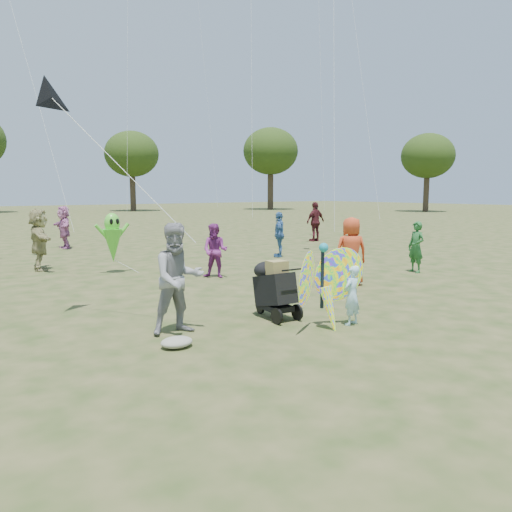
{
  "coord_description": "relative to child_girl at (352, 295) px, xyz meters",
  "views": [
    {
      "loc": [
        -5.98,
        -6.2,
        2.36
      ],
      "look_at": [
        -0.2,
        1.5,
        1.1
      ],
      "focal_mm": 35.0,
      "sensor_mm": 36.0,
      "label": 1
    }
  ],
  "objects": [
    {
      "name": "ground",
      "position": [
        -0.55,
        0.32,
        -0.53
      ],
      "size": [
        160.0,
        160.0,
        0.0
      ],
      "primitive_type": "plane",
      "color": "#51592B",
      "rests_on": "ground"
    },
    {
      "name": "child_girl",
      "position": [
        0.0,
        0.0,
        0.0
      ],
      "size": [
        0.42,
        0.31,
        1.07
      ],
      "primitive_type": "imported",
      "rotation": [
        0.0,
        0.0,
        3.3
      ],
      "color": "#AADBF0",
      "rests_on": "ground"
    },
    {
      "name": "adult_man",
      "position": [
        -2.69,
        1.37,
        0.39
      ],
      "size": [
        0.98,
        0.81,
        1.84
      ],
      "primitive_type": "imported",
      "rotation": [
        0.0,
        0.0,
        -0.13
      ],
      "color": "gray",
      "rests_on": "ground"
    },
    {
      "name": "grey_bag",
      "position": [
        -3.09,
        0.71,
        -0.45
      ],
      "size": [
        0.5,
        0.41,
        0.16
      ],
      "primitive_type": "ellipsoid",
      "color": "gray",
      "rests_on": "ground"
    },
    {
      "name": "crowd_a",
      "position": [
        2.83,
        2.62,
        0.32
      ],
      "size": [
        0.99,
        0.86,
        1.71
      ],
      "primitive_type": "imported",
      "rotation": [
        0.0,
        0.0,
        2.69
      ],
      "color": "#C6411F",
      "rests_on": "ground"
    },
    {
      "name": "crowd_c",
      "position": [
        4.84,
        7.88,
        0.28
      ],
      "size": [
        0.91,
        0.98,
        1.62
      ],
      "primitive_type": "imported",
      "rotation": [
        0.0,
        0.0,
        4.01
      ],
      "color": "#38649B",
      "rests_on": "ground"
    },
    {
      "name": "crowd_d",
      "position": [
        -2.83,
        9.79,
        0.39
      ],
      "size": [
        0.83,
        1.77,
        1.84
      ],
      "primitive_type": "imported",
      "rotation": [
        0.0,
        0.0,
        1.4
      ],
      "color": "#9A915F",
      "rests_on": "ground"
    },
    {
      "name": "crowd_e",
      "position": [
        0.67,
        5.56,
        0.21
      ],
      "size": [
        0.88,
        0.91,
        1.48
      ],
      "primitive_type": "imported",
      "rotation": [
        0.0,
        0.0,
        5.37
      ],
      "color": "#7C2976",
      "rests_on": "ground"
    },
    {
      "name": "crowd_f",
      "position": [
        5.83,
        2.83,
        0.21
      ],
      "size": [
        0.43,
        0.59,
        1.49
      ],
      "primitive_type": "imported",
      "rotation": [
        0.0,
        0.0,
        4.57
      ],
      "color": "#225C29",
      "rests_on": "ground"
    },
    {
      "name": "crowd_h",
      "position": [
        9.78,
        11.19,
        0.39
      ],
      "size": [
        1.1,
        0.49,
        1.85
      ],
      "primitive_type": "imported",
      "rotation": [
        0.0,
        0.0,
        3.18
      ],
      "color": "#4C191F",
      "rests_on": "ground"
    },
    {
      "name": "crowd_j",
      "position": [
        -0.54,
        15.29,
        0.34
      ],
      "size": [
        0.59,
        1.65,
        1.75
      ],
      "primitive_type": "imported",
      "rotation": [
        0.0,
        0.0,
        4.67
      ],
      "color": "#B6689F",
      "rests_on": "ground"
    },
    {
      "name": "jogging_stroller",
      "position": [
        -0.8,
        1.2,
        0.08
      ],
      "size": [
        0.55,
        1.07,
        1.09
      ],
      "rotation": [
        0.0,
        0.0,
        -0.08
      ],
      "color": "black",
      "rests_on": "ground"
    },
    {
      "name": "butterfly_kite",
      "position": [
        -0.57,
        0.09,
        0.2
      ],
      "size": [
        1.74,
        0.75,
        1.69
      ],
      "color": "orange",
      "rests_on": "ground"
    },
    {
      "name": "delta_kite_rig",
      "position": [
        -3.98,
        3.43,
        3.42
      ],
      "size": [
        2.16,
        2.3,
        2.91
      ],
      "color": "black",
      "rests_on": "ground"
    },
    {
      "name": "alien_kite",
      "position": [
        -1.27,
        7.97,
        0.44
      ],
      "size": [
        1.12,
        0.69,
        1.74
      ],
      "color": "#54D532",
      "rests_on": "ground"
    },
    {
      "name": "tree_line",
      "position": [
        3.12,
        45.31,
        6.33
      ],
      "size": [
        91.78,
        33.6,
        10.79
      ],
      "color": "#3A2D21",
      "rests_on": "ground"
    }
  ]
}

